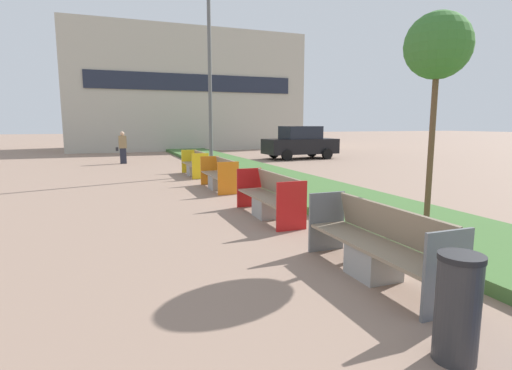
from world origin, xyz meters
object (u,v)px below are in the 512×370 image
Objects in this scene: bench_red_frame at (269,200)px; bench_yellow_frame at (195,166)px; bench_grey_frame at (376,249)px; bench_orange_frame at (220,177)px; sapling_tree_near at (438,48)px; street_lamp_post at (209,44)px; pedestrian_walking at (123,147)px; litter_bin at (458,308)px; parked_car_distant at (300,143)px.

bench_red_frame and bench_yellow_frame have the same top height.
bench_grey_frame is 1.15× the size of bench_yellow_frame.
sapling_tree_near reaches higher than bench_orange_frame.
bench_red_frame is at bearing -94.70° from street_lamp_post.
bench_grey_frame is 3.65m from bench_red_frame.
bench_yellow_frame is at bearing -67.62° from pedestrian_walking.
bench_orange_frame is 1.02× the size of bench_yellow_frame.
litter_bin is at bearing -107.26° from bench_grey_frame.
bench_grey_frame is 2.59× the size of litter_bin.
bench_red_frame is 14.73m from parked_car_distant.
bench_grey_frame is 11.15m from bench_yellow_frame.
parked_car_distant reaches higher than bench_yellow_frame.
bench_orange_frame is 1.34× the size of pedestrian_walking.
street_lamp_post is at bearing 85.30° from bench_red_frame.
bench_grey_frame is 3.67m from sapling_tree_near.
bench_orange_frame is at bearing 90.02° from bench_grey_frame.
sapling_tree_near is 2.36× the size of pedestrian_walking.
street_lamp_post reaches higher than litter_bin.
parked_car_distant reaches higher than bench_orange_frame.
sapling_tree_near reaches higher than pedestrian_walking.
bench_yellow_frame is 2.26× the size of litter_bin.
street_lamp_post is at bearing 86.85° from bench_grey_frame.
street_lamp_post is (0.61, 7.40, 4.59)m from bench_red_frame.
bench_orange_frame is at bearing -100.20° from street_lamp_post.
litter_bin is 0.58× the size of pedestrian_walking.
street_lamp_post is at bearing 97.86° from sapling_tree_near.
litter_bin is (-0.56, -12.96, 0.10)m from bench_yellow_frame.
bench_grey_frame and litter_bin have the same top height.
parked_car_distant is (7.25, 16.46, 0.54)m from bench_grey_frame.
bench_grey_frame is 1.90m from litter_bin.
litter_bin is 0.25× the size of sapling_tree_near.
parked_car_distant is (9.68, -0.60, 0.10)m from pedestrian_walking.
bench_yellow_frame is 10.56m from sapling_tree_near.
street_lamp_post reaches higher than sapling_tree_near.
bench_yellow_frame is at bearing 90.03° from bench_red_frame.
bench_orange_frame is 9.48m from litter_bin.
bench_orange_frame is at bearing 86.62° from litter_bin.
pedestrian_walking is at bearing 100.30° from bench_red_frame.
bench_yellow_frame is (-0.00, 11.15, -0.01)m from bench_grey_frame.
bench_yellow_frame is (-0.00, 3.50, -0.00)m from bench_orange_frame.
bench_orange_frame and litter_bin have the same top height.
sapling_tree_near reaches higher than bench_yellow_frame.
bench_red_frame is at bearing 128.64° from sapling_tree_near.
litter_bin is 19.87m from parked_car_distant.
parked_car_distant reaches higher than bench_grey_frame.
bench_yellow_frame is at bearing 87.53° from litter_bin.
street_lamp_post is (0.61, 3.40, 4.60)m from bench_orange_frame.
bench_grey_frame is at bearing -148.96° from sapling_tree_near.
pedestrian_walking is at bearing 104.50° from bench_orange_frame.
bench_orange_frame is 11.42m from parked_car_distant.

